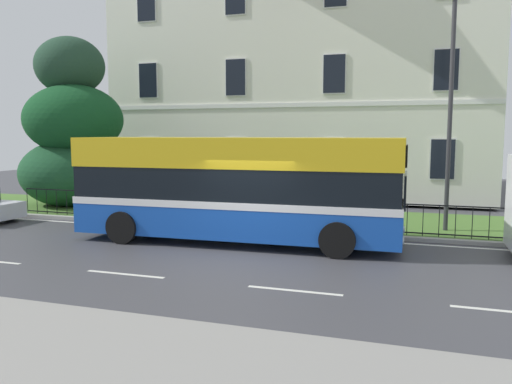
{
  "coord_description": "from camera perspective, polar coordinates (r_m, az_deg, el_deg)",
  "views": [
    {
      "loc": [
        4.46,
        -11.83,
        3.22
      ],
      "look_at": [
        -1.01,
        4.82,
        1.22
      ],
      "focal_mm": 36.17,
      "sensor_mm": 36.0,
      "label": 1
    }
  ],
  "objects": [
    {
      "name": "iron_verge_railing",
      "position": [
        17.58,
        -2.8,
        -2.0
      ],
      "size": [
        17.11,
        0.04,
        0.97
      ],
      "color": "black",
      "rests_on": "ground_plane"
    },
    {
      "name": "litter_bin",
      "position": [
        17.78,
        1.48,
        -1.6
      ],
      "size": [
        0.5,
        0.5,
        1.18
      ],
      "color": "#4C4742",
      "rests_on": "ground_plane"
    },
    {
      "name": "georgian_townhouse",
      "position": [
        29.44,
        5.97,
        14.37
      ],
      "size": [
        18.85,
        11.2,
        14.21
      ],
      "color": "silver",
      "rests_on": "ground_plane"
    },
    {
      "name": "ground_plane",
      "position": [
        13.92,
        -1.03,
        -6.94
      ],
      "size": [
        60.0,
        56.0,
        0.18
      ],
      "color": "#404045"
    },
    {
      "name": "street_lamp_post",
      "position": [
        17.47,
        20.75,
        9.99
      ],
      "size": [
        0.36,
        0.24,
        7.57
      ],
      "color": "#333338",
      "rests_on": "ground_plane"
    },
    {
      "name": "evergreen_tree",
      "position": [
        23.81,
        -19.62,
        5.98
      ],
      "size": [
        4.56,
        4.43,
        7.36
      ],
      "color": "#423328",
      "rests_on": "ground_plane"
    },
    {
      "name": "single_decker_bus",
      "position": [
        15.2,
        -2.1,
        0.5
      ],
      "size": [
        9.64,
        2.86,
        3.1
      ],
      "rotation": [
        0.0,
        0.0,
        0.03
      ],
      "color": "#174BB4",
      "rests_on": "ground_plane"
    }
  ]
}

